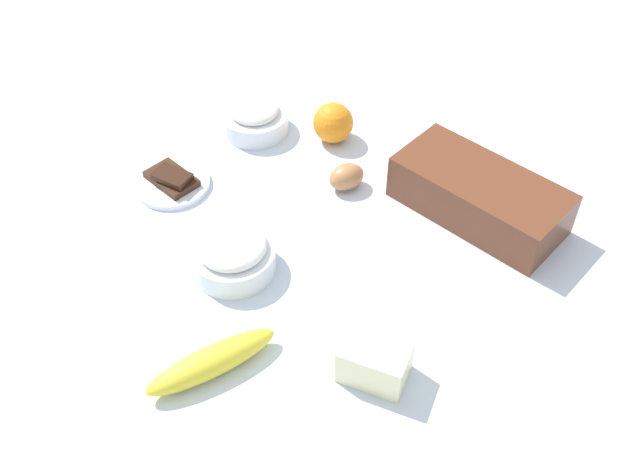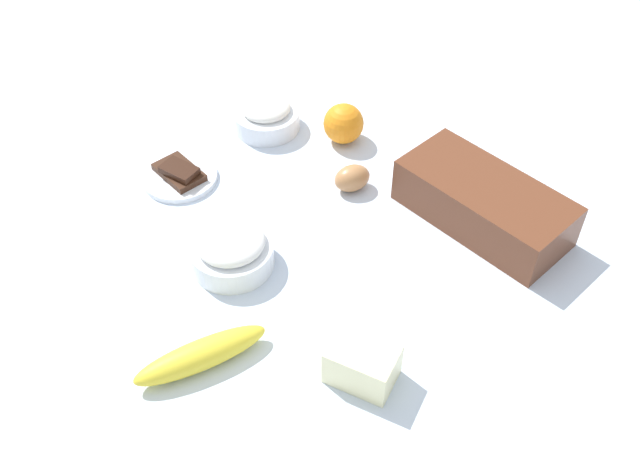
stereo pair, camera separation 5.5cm
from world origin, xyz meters
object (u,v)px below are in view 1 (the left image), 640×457
at_px(loaf_pan, 479,195).
at_px(flour_bowl, 255,118).
at_px(butter_block, 375,361).
at_px(sugar_bowl, 233,254).
at_px(egg_near_butter, 346,177).
at_px(orange_fruit, 333,123).
at_px(chocolate_plate, 172,182).
at_px(banana, 212,361).

distance_m(loaf_pan, flour_bowl, 0.44).
bearing_deg(flour_bowl, butter_block, -29.64).
relative_size(sugar_bowl, egg_near_butter, 2.04).
xyz_separation_m(loaf_pan, butter_block, (0.06, -0.36, -0.01)).
relative_size(flour_bowl, orange_fruit, 1.67).
relative_size(egg_near_butter, chocolate_plate, 0.49).
bearing_deg(banana, orange_fruit, 112.29).
xyz_separation_m(loaf_pan, sugar_bowl, (-0.22, -0.35, -0.01)).
xyz_separation_m(banana, chocolate_plate, (-0.33, 0.21, -0.01)).
xyz_separation_m(sugar_bowl, orange_fruit, (-0.09, 0.35, 0.00)).
relative_size(loaf_pan, banana, 1.49).
distance_m(sugar_bowl, chocolate_plate, 0.23).
relative_size(sugar_bowl, orange_fruit, 1.75).
relative_size(flour_bowl, banana, 0.65).
relative_size(orange_fruit, egg_near_butter, 1.16).
bearing_deg(loaf_pan, flour_bowl, -168.38).
relative_size(orange_fruit, chocolate_plate, 0.57).
bearing_deg(orange_fruit, banana, -67.71).
bearing_deg(egg_near_butter, chocolate_plate, -139.61).
xyz_separation_m(loaf_pan, orange_fruit, (-0.31, -0.00, -0.00)).
distance_m(banana, butter_block, 0.22).
xyz_separation_m(banana, egg_near_butter, (-0.10, 0.41, 0.00)).
distance_m(loaf_pan, orange_fruit, 0.31).
distance_m(orange_fruit, egg_near_butter, 0.14).
bearing_deg(banana, loaf_pan, 78.07).
distance_m(banana, egg_near_butter, 0.42).
bearing_deg(loaf_pan, chocolate_plate, -145.04).
relative_size(banana, butter_block, 2.11).
bearing_deg(butter_block, egg_near_butter, 134.85).
bearing_deg(loaf_pan, sugar_bowl, -120.13).
xyz_separation_m(sugar_bowl, egg_near_butter, (0.01, 0.26, -0.01)).
bearing_deg(banana, sugar_bowl, 126.59).
distance_m(loaf_pan, sugar_bowl, 0.41).
relative_size(flour_bowl, sugar_bowl, 0.96).
bearing_deg(loaf_pan, orange_fruit, -177.90).
height_order(banana, egg_near_butter, egg_near_butter).
bearing_deg(chocolate_plate, sugar_bowl, -16.57).
bearing_deg(chocolate_plate, loaf_pan, 33.17).
distance_m(flour_bowl, egg_near_butter, 0.23).
height_order(sugar_bowl, orange_fruit, orange_fruit).
relative_size(loaf_pan, flour_bowl, 2.30).
relative_size(loaf_pan, orange_fruit, 3.83).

